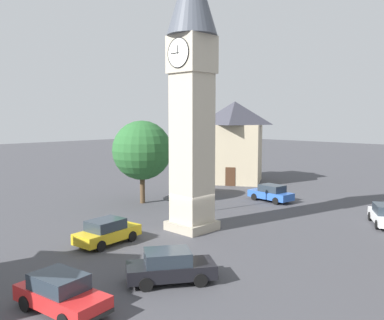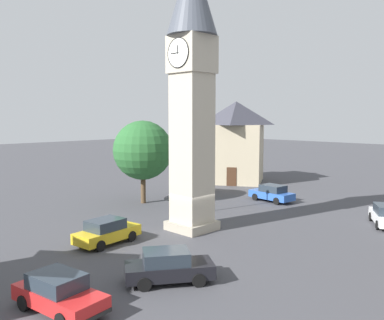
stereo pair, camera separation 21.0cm
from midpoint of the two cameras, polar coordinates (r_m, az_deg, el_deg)
ground_plane at (r=28.44m, az=0.21°, el=-9.66°), size 200.00×200.00×0.00m
clock_tower at (r=27.57m, az=0.22°, el=12.66°), size 3.34×3.34×18.64m
car_blue_kerb at (r=25.73m, az=-11.52°, el=-9.71°), size 2.16×4.29×1.53m
car_red_corner at (r=17.76m, az=-17.69°, el=-17.21°), size 4.33×2.27×1.53m
car_white_side at (r=38.16m, az=11.21°, el=-4.55°), size 4.27×2.11×1.53m
car_black_far at (r=41.47m, az=1.19°, el=-3.59°), size 3.69×4.37×1.53m
car_green_alley at (r=19.70m, az=-2.96°, el=-14.56°), size 3.74×4.35×1.53m
pedestrian at (r=38.17m, az=-0.71°, el=-4.05°), size 0.52×0.35×1.69m
tree at (r=36.48m, az=-6.71°, el=1.35°), size 5.25×5.25×7.38m
building_terrace_right at (r=48.69m, az=6.25°, el=2.64°), size 8.93×9.11×9.50m
lamp_post at (r=32.83m, az=2.00°, el=-0.74°), size 0.36×0.36×5.84m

